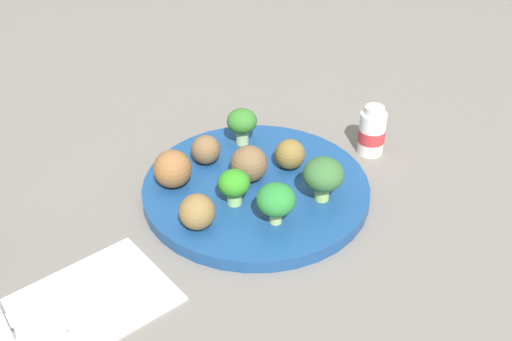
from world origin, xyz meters
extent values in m
plane|color=slate|center=(0.00, 0.00, 0.00)|extent=(4.00, 4.00, 0.00)
cylinder|color=navy|center=(0.00, 0.00, 0.01)|extent=(0.28, 0.28, 0.02)
cylinder|color=#91CA72|center=(0.04, 0.01, 0.02)|extent=(0.02, 0.02, 0.01)
ellipsoid|color=#2D831E|center=(0.04, 0.01, 0.05)|extent=(0.04, 0.04, 0.03)
cylinder|color=#A9BE74|center=(0.03, 0.07, 0.02)|extent=(0.01, 0.01, 0.02)
ellipsoid|color=#267930|center=(0.03, 0.07, 0.05)|extent=(0.04, 0.04, 0.04)
cylinder|color=#A3BE83|center=(-0.05, -0.08, 0.03)|extent=(0.02, 0.02, 0.02)
ellipsoid|color=#317028|center=(-0.05, -0.08, 0.05)|extent=(0.04, 0.04, 0.03)
cylinder|color=#A0C267|center=(-0.04, 0.07, 0.02)|extent=(0.02, 0.02, 0.02)
ellipsoid|color=#346131|center=(-0.04, 0.07, 0.05)|extent=(0.05, 0.05, 0.04)
sphere|color=brown|center=(0.10, 0.02, 0.04)|extent=(0.04, 0.04, 0.04)
sphere|color=brown|center=(-0.06, 0.00, 0.04)|extent=(0.04, 0.04, 0.04)
sphere|color=brown|center=(0.00, -0.01, 0.04)|extent=(0.05, 0.05, 0.05)
sphere|color=brown|center=(0.02, -0.08, 0.04)|extent=(0.04, 0.04, 0.04)
sphere|color=brown|center=(0.08, -0.06, 0.04)|extent=(0.05, 0.05, 0.05)
cube|color=white|center=(0.25, 0.03, 0.00)|extent=(0.17, 0.12, 0.01)
cube|color=silver|center=(0.24, 0.05, 0.01)|extent=(0.09, 0.02, 0.01)
cube|color=silver|center=(0.30, 0.04, 0.01)|extent=(0.03, 0.02, 0.01)
cube|color=white|center=(0.22, 0.01, 0.01)|extent=(0.09, 0.02, 0.01)
cube|color=silver|center=(0.30, 0.01, 0.01)|extent=(0.06, 0.02, 0.01)
cylinder|color=white|center=(-0.18, 0.03, 0.03)|extent=(0.04, 0.04, 0.06)
cylinder|color=red|center=(-0.18, 0.03, 0.03)|extent=(0.04, 0.04, 0.02)
cylinder|color=silver|center=(-0.18, 0.03, 0.06)|extent=(0.03, 0.03, 0.01)
camera|label=1|loc=(0.40, 0.48, 0.48)|focal=44.24mm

